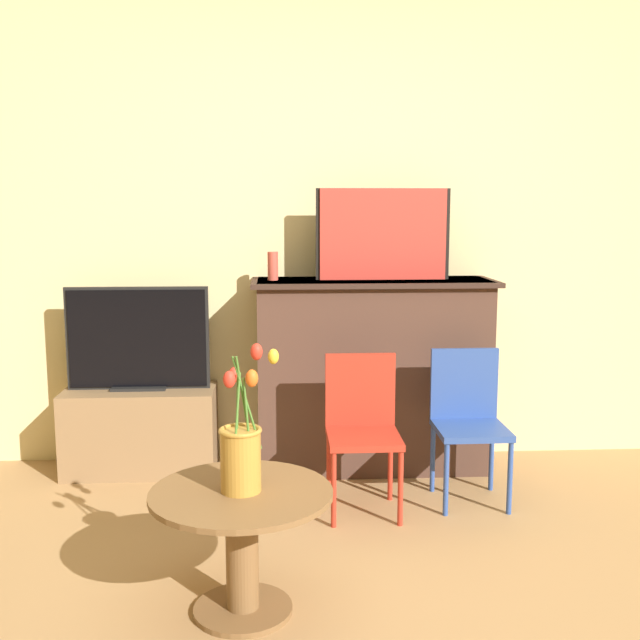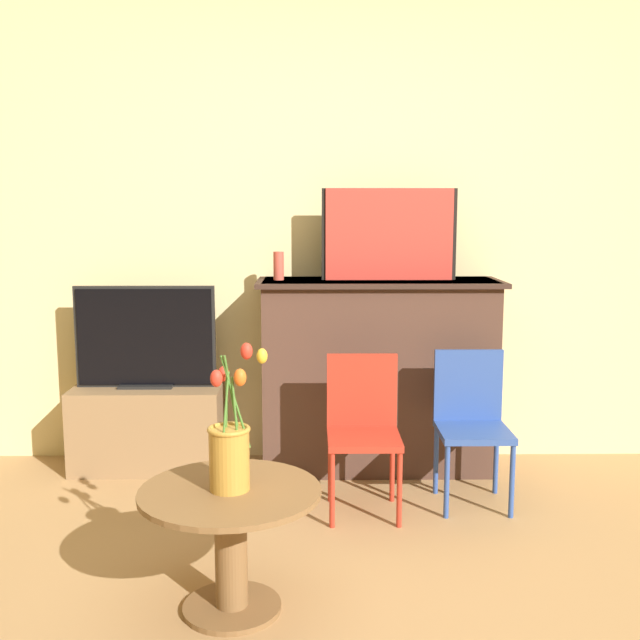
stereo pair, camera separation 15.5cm
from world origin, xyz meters
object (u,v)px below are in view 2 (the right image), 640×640
at_px(chair_red, 363,423).
at_px(chair_blue, 471,417).
at_px(painting, 389,234).
at_px(vase_tulips, 230,448).
at_px(tv_monitor, 145,338).

xyz_separation_m(chair_red, chair_blue, (0.52, 0.10, 0.00)).
xyz_separation_m(painting, vase_tulips, (-0.68, -1.45, -0.67)).
bearing_deg(chair_blue, tv_monitor, 163.85).
distance_m(painting, tv_monitor, 1.39).
bearing_deg(chair_red, tv_monitor, 152.94).
height_order(painting, chair_red, painting).
relative_size(tv_monitor, chair_red, 1.03).
height_order(chair_red, vase_tulips, vase_tulips).
relative_size(chair_red, chair_blue, 1.00).
relative_size(painting, tv_monitor, 0.95).
relative_size(tv_monitor, chair_blue, 1.03).
bearing_deg(tv_monitor, painting, -0.04).
xyz_separation_m(painting, tv_monitor, (-1.28, 0.00, -0.54)).
bearing_deg(vase_tulips, chair_red, 59.98).
distance_m(painting, chair_red, 1.03).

